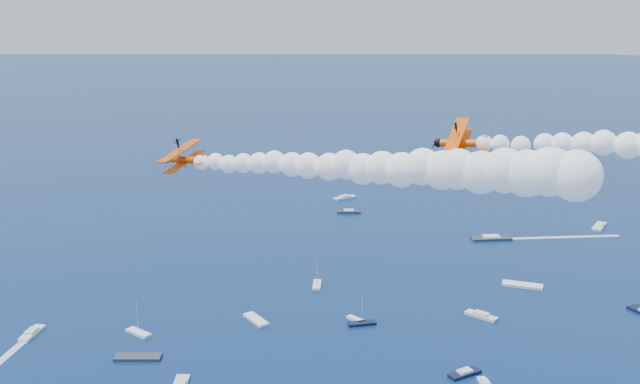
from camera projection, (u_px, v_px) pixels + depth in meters
The scene contains 5 objects.
biplane_lead at pixel (462, 143), 103.37m from camera, with size 7.80×8.75×5.27m, color #FF5405, non-canonical shape.
biplane_trail at pixel (185, 160), 108.91m from camera, with size 7.77×8.72×5.25m, color #E44904, non-canonical shape.
smoke_trail_trail at pixel (363, 167), 94.83m from camera, with size 57.53×11.88×10.27m, color white, non-canonical shape.
spectator_boats at pixel (500, 308), 193.81m from camera, with size 224.45×180.41×0.70m.
boat_wakes at pixel (564, 363), 165.81m from camera, with size 251.43×200.68×0.04m.
Camera 1 is at (57.71, -55.24, 80.32)m, focal length 41.54 mm.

